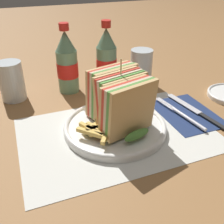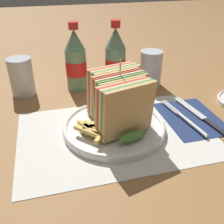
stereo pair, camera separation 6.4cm
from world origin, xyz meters
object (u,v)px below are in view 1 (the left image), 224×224
object	(u,v)px
coke_bottle_far	(106,60)
glass_near	(141,69)
plate_main	(115,126)
glass_far	(12,81)
knife	(195,110)
coke_bottle_near	(67,64)
club_sandwich	(120,100)
fork	(184,116)

from	to	relation	value
coke_bottle_far	glass_near	size ratio (longest dim) A/B	1.83
plate_main	glass_far	size ratio (longest dim) A/B	2.18
knife	coke_bottle_near	world-z (taller)	coke_bottle_near
plate_main	coke_bottle_far	size ratio (longest dim) A/B	1.19
knife	glass_near	size ratio (longest dim) A/B	1.86
coke_bottle_near	glass_far	world-z (taller)	coke_bottle_near
club_sandwich	coke_bottle_far	bearing A→B (deg)	76.98
coke_bottle_near	fork	bearing A→B (deg)	-48.86
plate_main	glass_near	distance (m)	0.30
knife	glass_far	distance (m)	0.52
knife	glass_far	xyz separation A→B (m)	(-0.45, 0.26, 0.05)
fork	glass_near	bearing A→B (deg)	83.33
fork	glass_far	size ratio (longest dim) A/B	1.66
fork	coke_bottle_near	distance (m)	0.37
plate_main	glass_far	world-z (taller)	glass_far
plate_main	coke_bottle_far	bearing A→B (deg)	74.19
plate_main	knife	size ratio (longest dim) A/B	1.17
coke_bottle_near	coke_bottle_far	distance (m)	0.12
knife	glass_near	bearing A→B (deg)	94.96
fork	coke_bottle_near	size ratio (longest dim) A/B	0.91
plate_main	coke_bottle_far	world-z (taller)	coke_bottle_far
club_sandwich	glass_near	xyz separation A→B (m)	(0.17, 0.23, -0.03)
plate_main	coke_bottle_far	distance (m)	0.27
coke_bottle_far	glass_near	world-z (taller)	coke_bottle_far
fork	knife	xyz separation A→B (m)	(0.05, 0.02, -0.00)
glass_far	plate_main	bearing A→B (deg)	-50.39
fork	coke_bottle_near	world-z (taller)	coke_bottle_near
knife	coke_bottle_near	size ratio (longest dim) A/B	1.01
plate_main	glass_near	xyz separation A→B (m)	(0.18, 0.23, 0.04)
fork	coke_bottle_far	size ratio (longest dim) A/B	0.91
plate_main	fork	size ratio (longest dim) A/B	1.31
coke_bottle_far	glass_near	distance (m)	0.12
coke_bottle_far	glass_far	bearing A→B (deg)	177.49
club_sandwich	knife	size ratio (longest dim) A/B	0.91
coke_bottle_near	club_sandwich	bearing A→B (deg)	-75.68
knife	club_sandwich	bearing A→B (deg)	171.82
club_sandwich	knife	world-z (taller)	club_sandwich
glass_near	coke_bottle_far	bearing A→B (deg)	169.65
club_sandwich	glass_far	world-z (taller)	club_sandwich
fork	glass_far	distance (m)	0.49
club_sandwich	coke_bottle_far	size ratio (longest dim) A/B	0.92
club_sandwich	glass_far	distance (m)	0.35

